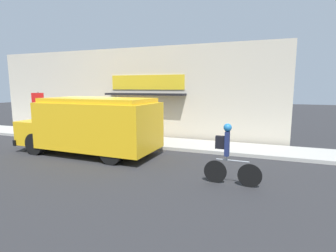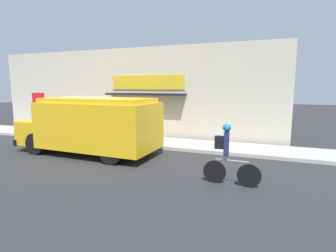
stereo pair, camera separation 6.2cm
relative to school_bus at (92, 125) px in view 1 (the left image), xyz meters
name	(u,v)px [view 1 (the left image)]	position (x,y,z in m)	size (l,w,h in m)	color
ground_plane	(100,144)	(-0.83, 1.63, -1.21)	(70.00, 70.00, 0.00)	#2B2B2D
sidewalk	(112,139)	(-0.83, 2.66, -1.14)	(28.00, 2.07, 0.14)	#ADAAA3
storefront	(124,93)	(-0.78, 4.00, 1.19)	(16.99, 0.85, 4.78)	beige
school_bus	(92,125)	(0.00, 0.00, 0.00)	(5.95, 2.85, 2.29)	yellow
cyclist	(228,155)	(5.65, -1.52, -0.35)	(1.60, 0.23, 1.74)	black
stop_sign_post	(39,106)	(-4.95, 2.04, 0.49)	(0.45, 0.45, 2.32)	slate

